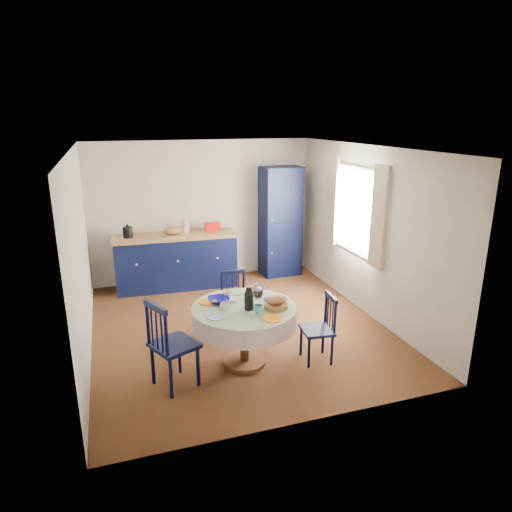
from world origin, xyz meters
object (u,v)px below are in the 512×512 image
Objects in this scene: mug_b at (258,309)px; cobalt_bowl at (219,300)px; mug_d at (227,294)px; kitchen_counter at (176,260)px; chair_right at (320,328)px; dining_table at (245,316)px; chair_far at (235,302)px; mug_c at (258,294)px; pantry_cabinet at (280,222)px; mug_a at (225,306)px; chair_left at (170,344)px.

cobalt_bowl is (-0.35, 0.45, -0.02)m from mug_b.
mug_b is 1.01× the size of mug_d.
chair_right is (1.26, -3.10, -0.05)m from kitchen_counter.
kitchen_counter is 2.51× the size of chair_right.
cobalt_bowl is (-0.26, 0.22, 0.15)m from dining_table.
chair_right is 1.27m from cobalt_bowl.
chair_right is (0.77, -1.11, -0.00)m from chair_far.
mug_c is at bearing -73.98° from chair_far.
mug_a is at bearing -123.94° from pantry_cabinet.
mug_c is at bearing 71.45° from mug_b.
mug_b is 0.48m from mug_c.
dining_table is 10.60× the size of mug_c.
cobalt_bowl is (-0.39, -0.69, 0.35)m from chair_far.
chair_far is (-1.48, -2.09, -0.58)m from pantry_cabinet.
chair_right is 1.20m from mug_d.
pantry_cabinet is at bearing 5.58° from kitchen_counter.
dining_table is 1.20× the size of chair_left.
mug_d is (-1.74, -2.67, -0.21)m from pantry_cabinet.
kitchen_counter reaches higher than dining_table.
dining_table is 0.30m from mug_b.
mug_a is 1.06× the size of mug_b.
dining_table is at bearing -120.56° from pantry_cabinet.
mug_c is at bearing -117.56° from chair_right.
mug_d is at bearing 112.27° from dining_table.
chair_left is at bearing 179.25° from mug_b.
mug_c is at bearing 26.83° from mug_a.
kitchen_counter is at bearing 95.36° from mug_d.
chair_far is at bearing -127.73° from pantry_cabinet.
mug_d is (0.78, 0.54, 0.28)m from chair_left.
pantry_cabinet is at bearing 58.50° from mug_a.
chair_right reaches higher than cobalt_bowl.
kitchen_counter is 1.73× the size of dining_table.
mug_c is at bearing 43.54° from dining_table.
mug_b is (-0.03, -1.14, 0.37)m from chair_far.
chair_right is at bearing -12.43° from dining_table.
chair_far reaches higher than mug_a.
kitchen_counter is 20.07× the size of mug_b.
mug_b reaches higher than cobalt_bowl.
mug_d is at bearing -107.64° from chair_far.
mug_a is 0.36m from mug_d.
pantry_cabinet is 3.42m from dining_table.
dining_table is (-1.60, -3.00, -0.38)m from pantry_cabinet.
chair_left reaches higher than chair_far.
pantry_cabinet is 17.90× the size of mug_a.
pantry_cabinet is 3.20m from mug_d.
chair_right is (0.89, -0.20, -0.20)m from dining_table.
chair_far is at bearing 68.30° from mug_a.
mug_b is at bearing -117.57° from pantry_cabinet.
dining_table is 0.39m from mug_d.
chair_far is (1.04, 1.12, -0.09)m from chair_left.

